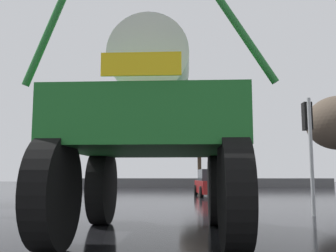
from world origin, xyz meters
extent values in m
plane|color=black|center=(0.00, 18.00, 0.00)|extent=(120.00, 120.00, 0.00)
cylinder|color=black|center=(-0.63, 9.17, 0.89)|extent=(0.42, 1.78, 1.78)
cylinder|color=black|center=(2.16, 9.16, 0.89)|extent=(0.42, 1.78, 1.78)
cylinder|color=black|center=(-0.64, 5.76, 0.89)|extent=(0.42, 1.78, 1.78)
cylinder|color=black|center=(2.15, 5.75, 0.89)|extent=(0.42, 1.78, 1.78)
cube|color=#1E6B28|center=(0.76, 7.46, 2.09)|extent=(3.31, 4.13, 0.96)
cube|color=#1A5B22|center=(0.76, 7.89, 3.10)|extent=(1.39, 1.27, 1.07)
cylinder|color=silver|center=(0.76, 6.86, 3.29)|extent=(1.46, 1.29, 1.45)
cylinder|color=#1E6B28|center=(-0.73, 5.62, 3.57)|extent=(0.89, 0.12, 2.05)
cylinder|color=#1E6B28|center=(2.23, 5.60, 3.48)|extent=(1.23, 0.13, 1.89)
cube|color=yellow|center=(0.75, 5.37, 2.82)|extent=(1.22, 0.05, 0.36)
cube|color=maroon|center=(2.93, 22.20, 0.53)|extent=(2.06, 4.23, 0.70)
cube|color=#23282D|center=(2.94, 22.05, 1.20)|extent=(1.74, 2.23, 0.64)
cylinder|color=black|center=(1.96, 23.47, 0.30)|extent=(0.23, 0.61, 0.60)
cylinder|color=black|center=(3.65, 23.62, 0.30)|extent=(0.23, 0.61, 0.60)
cylinder|color=black|center=(2.20, 20.78, 0.30)|extent=(0.23, 0.61, 0.60)
cylinder|color=black|center=(3.89, 20.93, 0.30)|extent=(0.23, 0.61, 0.60)
cylinder|color=#A8AAAF|center=(5.07, 11.29, 1.73)|extent=(0.11, 0.11, 3.46)
cube|color=black|center=(5.07, 11.50, 2.94)|extent=(0.24, 0.32, 0.84)
sphere|color=red|center=(5.07, 11.69, 3.21)|extent=(0.17, 0.17, 0.17)
sphere|color=#3C2403|center=(5.07, 11.69, 2.94)|extent=(0.17, 0.17, 0.17)
sphere|color=black|center=(5.07, 11.69, 2.67)|extent=(0.17, 0.17, 0.17)
cylinder|color=#A8AAAF|center=(5.74, 27.72, 1.94)|extent=(0.11, 0.11, 3.88)
cube|color=black|center=(5.74, 27.94, 3.36)|extent=(0.24, 0.32, 0.84)
sphere|color=red|center=(5.74, 28.13, 3.63)|extent=(0.17, 0.17, 0.17)
sphere|color=#3C2403|center=(5.74, 28.13, 3.36)|extent=(0.17, 0.17, 0.17)
sphere|color=black|center=(5.74, 28.13, 3.09)|extent=(0.17, 0.17, 0.17)
cylinder|color=#473828|center=(2.53, 34.08, 1.69)|extent=(0.33, 0.33, 3.38)
ellipsoid|color=brown|center=(2.53, 34.08, 4.66)|extent=(3.68, 3.68, 3.13)
cube|color=#59595B|center=(0.00, 39.48, 0.45)|extent=(32.13, 0.24, 0.90)
camera|label=1|loc=(1.43, -0.25, 1.15)|focal=41.44mm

